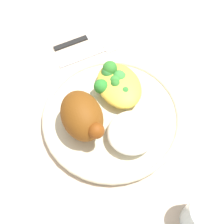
# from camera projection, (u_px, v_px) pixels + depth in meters

# --- Properties ---
(ground_plane) EXTENTS (2.00, 2.00, 0.00)m
(ground_plane) POSITION_uv_depth(u_px,v_px,m) (112.00, 120.00, 0.61)
(ground_plane) COLOR #C8B09A
(plate) EXTENTS (0.27, 0.27, 0.02)m
(plate) POSITION_uv_depth(u_px,v_px,m) (112.00, 117.00, 0.60)
(plate) COLOR beige
(plate) RESTS_ON ground_plane
(roasted_chicken) EXTENTS (0.11, 0.07, 0.07)m
(roasted_chicken) POSITION_uv_depth(u_px,v_px,m) (83.00, 117.00, 0.55)
(roasted_chicken) COLOR brown
(roasted_chicken) RESTS_ON plate
(rice_pile) EXTENTS (0.09, 0.09, 0.03)m
(rice_pile) POSITION_uv_depth(u_px,v_px,m) (132.00, 133.00, 0.56)
(rice_pile) COLOR white
(rice_pile) RESTS_ON plate
(mac_cheese_with_broccoli) EXTENTS (0.11, 0.09, 0.05)m
(mac_cheese_with_broccoli) POSITION_uv_depth(u_px,v_px,m) (117.00, 83.00, 0.60)
(mac_cheese_with_broccoli) COLOR gold
(mac_cheese_with_broccoli) RESTS_ON plate
(fork) EXTENTS (0.02, 0.14, 0.01)m
(fork) POSITION_uv_depth(u_px,v_px,m) (94.00, 54.00, 0.69)
(fork) COLOR #B2B2B7
(fork) RESTS_ON ground_plane
(knife) EXTENTS (0.03, 0.19, 0.01)m
(knife) POSITION_uv_depth(u_px,v_px,m) (86.00, 37.00, 0.71)
(knife) COLOR black
(knife) RESTS_ON ground_plane
(water_glass) EXTENTS (0.06, 0.06, 0.08)m
(water_glass) POSITION_uv_depth(u_px,v_px,m) (203.00, 217.00, 0.48)
(water_glass) COLOR silver
(water_glass) RESTS_ON ground_plane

